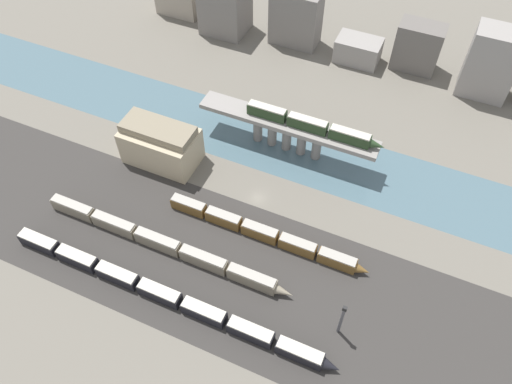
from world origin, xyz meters
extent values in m
plane|color=#666056|center=(0.00, 0.00, 0.00)|extent=(400.00, 400.00, 0.00)
cube|color=#33302D|center=(0.00, -24.00, 0.00)|extent=(280.00, 42.00, 0.01)
cube|color=#47606B|center=(0.00, 21.36, 0.00)|extent=(320.00, 23.60, 0.01)
cube|color=gray|center=(0.00, 21.36, 9.76)|extent=(54.32, 7.04, 1.43)
cylinder|color=gray|center=(-9.44, 21.36, 4.52)|extent=(2.76, 2.76, 9.05)
cylinder|color=gray|center=(-4.72, 21.36, 4.52)|extent=(2.76, 2.76, 9.05)
cylinder|color=gray|center=(0.00, 21.36, 4.52)|extent=(2.76, 2.76, 9.05)
cylinder|color=gray|center=(4.72, 21.36, 4.52)|extent=(2.76, 2.76, 9.05)
cylinder|color=gray|center=(9.44, 21.36, 4.52)|extent=(2.76, 2.76, 9.05)
cube|color=#23381E|center=(-6.57, 21.36, 12.08)|extent=(11.70, 2.83, 3.21)
cube|color=#B7B2A3|center=(-6.57, 21.36, 13.89)|extent=(11.23, 2.61, 0.40)
cube|color=#23381E|center=(5.91, 21.36, 12.08)|extent=(11.70, 2.83, 3.21)
cube|color=#B7B2A3|center=(5.91, 21.36, 13.89)|extent=(11.23, 2.61, 0.40)
cube|color=#23381E|center=(18.39, 21.36, 12.08)|extent=(11.70, 2.83, 3.21)
cube|color=#B7B2A3|center=(18.39, 21.36, 13.89)|extent=(11.23, 2.61, 0.40)
cone|color=#23381E|center=(26.29, 21.36, 11.92)|extent=(4.09, 2.55, 2.55)
cube|color=black|center=(-45.27, -37.40, 1.62)|extent=(10.94, 3.19, 3.25)
cube|color=#B7B2A3|center=(-45.27, -37.40, 3.45)|extent=(10.50, 2.94, 0.40)
cube|color=black|center=(-33.29, -37.40, 1.62)|extent=(10.94, 3.19, 3.25)
cube|color=#B7B2A3|center=(-33.29, -37.40, 3.45)|extent=(10.50, 2.94, 0.40)
cube|color=black|center=(-21.31, -37.40, 1.62)|extent=(10.94, 3.19, 3.25)
cube|color=#B7B2A3|center=(-21.31, -37.40, 3.45)|extent=(10.50, 2.94, 0.40)
cube|color=black|center=(-9.32, -37.40, 1.62)|extent=(10.94, 3.19, 3.25)
cube|color=#B7B2A3|center=(-9.32, -37.40, 3.45)|extent=(10.50, 2.94, 0.40)
cube|color=black|center=(2.66, -37.40, 1.62)|extent=(10.94, 3.19, 3.25)
cube|color=#B7B2A3|center=(2.66, -37.40, 3.45)|extent=(10.50, 2.94, 0.40)
cube|color=black|center=(14.65, -37.40, 1.62)|extent=(10.94, 3.19, 3.25)
cube|color=#B7B2A3|center=(14.65, -37.40, 3.45)|extent=(10.50, 2.94, 0.40)
cube|color=black|center=(26.63, -37.40, 1.62)|extent=(10.94, 3.19, 3.25)
cube|color=#B7B2A3|center=(26.63, -37.40, 3.45)|extent=(10.50, 2.94, 0.40)
cone|color=black|center=(34.01, -37.40, 1.46)|extent=(3.83, 2.87, 2.87)
cube|color=gray|center=(-43.78, -24.99, 1.86)|extent=(12.59, 2.74, 3.72)
cube|color=#9E998E|center=(-43.78, -24.99, 3.92)|extent=(12.09, 2.52, 0.40)
cube|color=gray|center=(-30.48, -24.99, 1.86)|extent=(12.59, 2.74, 3.72)
cube|color=#9E998E|center=(-30.48, -24.99, 3.92)|extent=(12.09, 2.52, 0.40)
cube|color=gray|center=(-17.18, -24.99, 1.86)|extent=(12.59, 2.74, 3.72)
cube|color=#9E998E|center=(-17.18, -24.99, 3.92)|extent=(12.09, 2.52, 0.40)
cube|color=gray|center=(-3.88, -24.99, 1.86)|extent=(12.59, 2.74, 3.72)
cube|color=#9E998E|center=(-3.88, -24.99, 3.92)|extent=(12.09, 2.52, 0.40)
cube|color=gray|center=(9.41, -24.99, 1.86)|extent=(12.59, 2.74, 3.72)
cube|color=#9E998E|center=(9.41, -24.99, 3.92)|extent=(12.09, 2.52, 0.40)
cone|color=gray|center=(17.91, -24.99, 1.67)|extent=(4.41, 2.46, 2.46)
cube|color=brown|center=(-15.60, -11.43, 1.70)|extent=(9.85, 2.87, 3.39)
cube|color=#9E998E|center=(-15.60, -11.43, 3.59)|extent=(9.46, 2.64, 0.40)
cube|color=brown|center=(-5.00, -11.43, 1.70)|extent=(9.85, 2.87, 3.39)
cube|color=#9E998E|center=(-5.00, -11.43, 3.59)|extent=(9.46, 2.64, 0.40)
cube|color=brown|center=(5.60, -11.43, 1.70)|extent=(9.85, 2.87, 3.39)
cube|color=#9E998E|center=(5.60, -11.43, 3.59)|extent=(9.46, 2.64, 0.40)
cube|color=brown|center=(16.20, -11.43, 1.70)|extent=(9.85, 2.87, 3.39)
cube|color=#9E998E|center=(16.20, -11.43, 3.59)|extent=(9.46, 2.64, 0.40)
cube|color=brown|center=(26.80, -11.43, 1.70)|extent=(9.85, 2.87, 3.39)
cube|color=#9E998E|center=(26.80, -11.43, 3.59)|extent=(9.46, 2.64, 0.40)
cone|color=brown|center=(33.45, -11.43, 1.53)|extent=(3.45, 2.58, 2.58)
cube|color=tan|center=(-31.75, 2.25, 5.51)|extent=(21.38, 12.62, 11.02)
cube|color=#7C725C|center=(-31.75, 2.25, 12.23)|extent=(20.95, 8.83, 2.42)
cylinder|color=#4C4C51|center=(32.73, -28.31, 5.52)|extent=(0.73, 0.73, 11.04)
cube|color=black|center=(32.73, -28.31, 11.64)|extent=(1.00, 0.70, 1.20)
cube|color=slate|center=(-44.15, 70.09, 9.40)|extent=(16.32, 14.11, 18.81)
cube|color=slate|center=(-17.50, 73.36, 10.21)|extent=(17.58, 9.49, 20.42)
cube|color=gray|center=(6.98, 71.90, 4.26)|extent=(15.52, 9.77, 8.52)
cube|color=#605B56|center=(26.20, 76.24, 8.33)|extent=(15.22, 9.06, 16.67)
cube|color=gray|center=(49.98, 72.00, 11.65)|extent=(15.74, 10.71, 23.31)
camera|label=1|loc=(34.42, -78.98, 110.35)|focal=35.00mm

